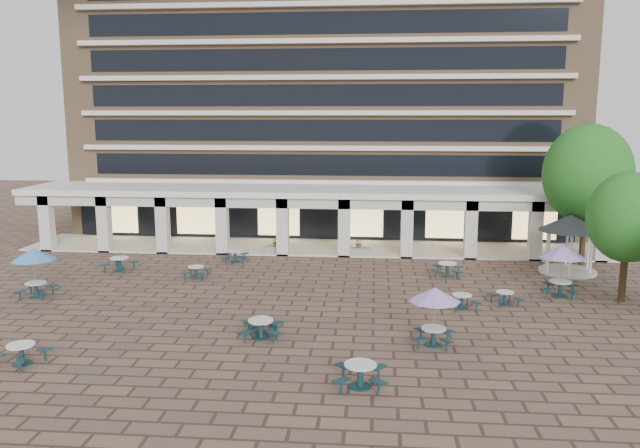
% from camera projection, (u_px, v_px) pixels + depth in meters
% --- Properties ---
extents(ground, '(120.00, 120.00, 0.00)m').
position_uv_depth(ground, '(289.00, 310.00, 30.66)').
color(ground, brown).
rests_on(ground, ground).
extents(apartment_building, '(40.00, 15.50, 25.20)m').
position_uv_depth(apartment_building, '(328.00, 79.00, 53.53)').
color(apartment_building, '#927252').
rests_on(apartment_building, ground).
extents(retail_arcade, '(42.00, 6.60, 4.40)m').
position_uv_depth(retail_arcade, '(317.00, 207.00, 44.68)').
color(retail_arcade, white).
rests_on(retail_arcade, ground).
extents(picnic_table_1, '(1.94, 1.94, 0.83)m').
position_uv_depth(picnic_table_1, '(261.00, 327.00, 26.72)').
color(picnic_table_1, '#123238').
rests_on(picnic_table_1, ground).
extents(picnic_table_2, '(1.79, 1.79, 0.66)m').
position_uv_depth(picnic_table_2, '(261.00, 324.00, 27.41)').
color(picnic_table_2, '#123238').
rests_on(picnic_table_2, ground).
extents(picnic_table_3, '(1.95, 1.95, 0.87)m').
position_uv_depth(picnic_table_3, '(360.00, 373.00, 21.87)').
color(picnic_table_3, '#123238').
rests_on(picnic_table_3, ground).
extents(picnic_table_4, '(2.26, 2.26, 2.61)m').
position_uv_depth(picnic_table_4, '(33.00, 256.00, 32.50)').
color(picnic_table_4, '#123238').
rests_on(picnic_table_4, ground).
extents(picnic_table_5, '(2.10, 2.10, 0.80)m').
position_uv_depth(picnic_table_5, '(21.00, 352.00, 23.93)').
color(picnic_table_5, '#123238').
rests_on(picnic_table_5, ground).
extents(picnic_table_6, '(2.15, 2.15, 2.48)m').
position_uv_depth(picnic_table_6, '(435.00, 297.00, 25.60)').
color(picnic_table_6, '#123238').
rests_on(picnic_table_6, ground).
extents(picnic_table_7, '(1.75, 1.75, 0.68)m').
position_uv_depth(picnic_table_7, '(505.00, 297.00, 31.57)').
color(picnic_table_7, '#123238').
rests_on(picnic_table_7, ground).
extents(picnic_table_8, '(2.13, 2.13, 0.85)m').
position_uv_depth(picnic_table_8, '(119.00, 263.00, 38.45)').
color(picnic_table_8, '#123238').
rests_on(picnic_table_8, ground).
extents(picnic_table_9, '(1.67, 1.67, 0.72)m').
position_uv_depth(picnic_table_9, '(196.00, 271.00, 36.75)').
color(picnic_table_9, '#123238').
rests_on(picnic_table_9, ground).
extents(picnic_table_10, '(1.91, 1.91, 0.73)m').
position_uv_depth(picnic_table_10, '(462.00, 300.00, 30.88)').
color(picnic_table_10, '#123238').
rests_on(picnic_table_10, ground).
extents(picnic_table_11, '(2.37, 2.37, 2.74)m').
position_uv_depth(picnic_table_11, '(562.00, 254.00, 32.64)').
color(picnic_table_11, '#123238').
rests_on(picnic_table_11, ground).
extents(picnic_table_12, '(1.80, 1.80, 0.75)m').
position_uv_depth(picnic_table_12, '(235.00, 255.00, 40.83)').
color(picnic_table_12, '#123238').
rests_on(picnic_table_12, ground).
extents(picnic_table_13, '(2.11, 2.11, 0.84)m').
position_uv_depth(picnic_table_13, '(447.00, 268.00, 37.11)').
color(picnic_table_13, '#123238').
rests_on(picnic_table_13, ground).
extents(gazebo, '(3.80, 3.80, 3.53)m').
position_uv_depth(gazebo, '(570.00, 230.00, 37.72)').
color(gazebo, beige).
rests_on(gazebo, ground).
extents(tree_east_a, '(4.02, 4.02, 6.70)m').
position_uv_depth(tree_east_a, '(628.00, 218.00, 31.52)').
color(tree_east_a, '#3C2818').
rests_on(tree_east_a, ground).
extents(tree_east_c, '(5.41, 5.41, 9.02)m').
position_uv_depth(tree_east_c, '(588.00, 174.00, 38.70)').
color(tree_east_c, '#3C2818').
rests_on(tree_east_c, ground).
extents(planter_left, '(1.50, 0.67, 1.14)m').
position_uv_depth(planter_left, '(276.00, 247.00, 43.49)').
color(planter_left, gray).
rests_on(planter_left, ground).
extents(planter_right, '(1.50, 0.63, 1.15)m').
position_uv_depth(planter_right, '(359.00, 249.00, 42.98)').
color(planter_right, gray).
rests_on(planter_right, ground).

